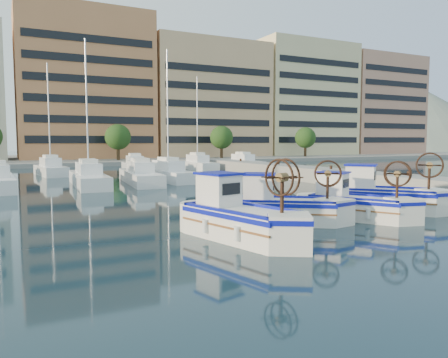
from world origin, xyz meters
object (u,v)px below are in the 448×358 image
fishing_boat_b (282,206)px  fishing_boat_d (383,195)px  fishing_boat_c (354,203)px  fishing_boat_a (239,216)px

fishing_boat_b → fishing_boat_d: size_ratio=0.94×
fishing_boat_b → fishing_boat_c: size_ratio=1.00×
fishing_boat_b → fishing_boat_d: fishing_boat_d is taller
fishing_boat_b → fishing_boat_c: fishing_boat_b is taller
fishing_boat_c → fishing_boat_d: size_ratio=0.93×
fishing_boat_b → fishing_boat_d: 6.44m
fishing_boat_a → fishing_boat_d: 9.82m
fishing_boat_c → fishing_boat_a: bearing=160.3°
fishing_boat_c → fishing_boat_d: 3.05m
fishing_boat_a → fishing_boat_b: fishing_boat_a is taller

